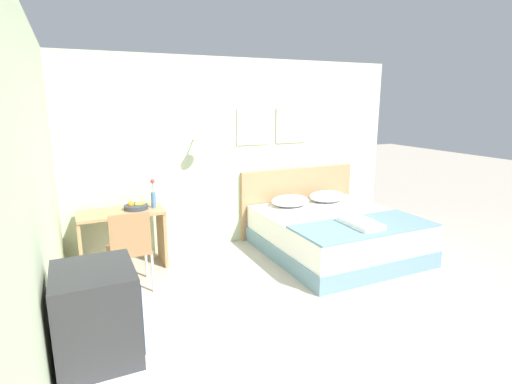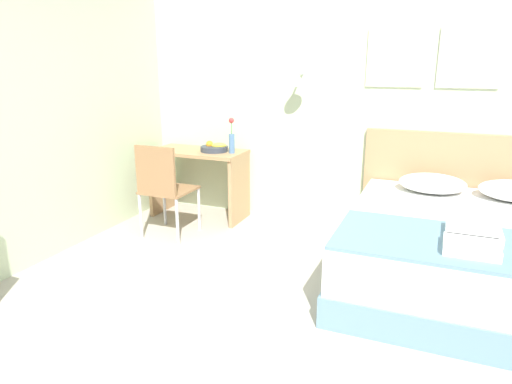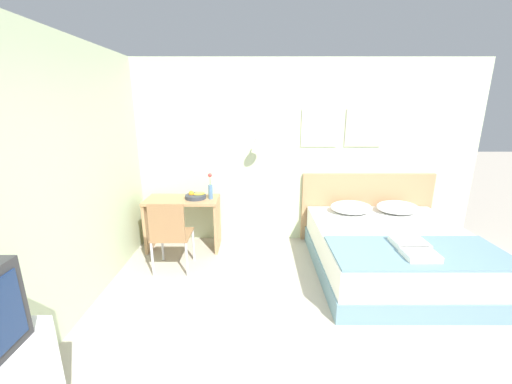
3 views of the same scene
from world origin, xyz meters
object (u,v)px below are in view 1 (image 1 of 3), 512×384
at_px(pillow_left, 290,201).
at_px(folded_towel_mid_bed, 368,226).
at_px(pillow_right, 327,196).
at_px(fruit_bowl, 136,206).
at_px(throw_blanket, 364,226).
at_px(desk_chair, 130,245).
at_px(bed, 336,234).
at_px(television, 97,313).
at_px(headboard, 298,200).
at_px(desk, 122,230).
at_px(folded_towel_near_foot, 355,220).
at_px(flower_vase, 153,196).

xyz_separation_m(pillow_left, folded_towel_mid_bed, (0.27, -1.41, -0.02)).
distance_m(pillow_right, fruit_bowl, 2.86).
distance_m(throw_blanket, desk_chair, 2.78).
distance_m(bed, television, 3.92).
xyz_separation_m(bed, headboard, (0.00, 1.02, 0.25)).
distance_m(headboard, pillow_left, 0.47).
xyz_separation_m(fruit_bowl, television, (-0.64, -2.92, 0.21)).
xyz_separation_m(throw_blanket, desk_chair, (-2.72, 0.58, -0.01)).
height_order(desk_chair, television, television).
height_order(throw_blanket, desk, desk).
distance_m(pillow_left, folded_towel_mid_bed, 1.43).
bearing_deg(desk, desk_chair, -89.97).
xyz_separation_m(folded_towel_near_foot, desk_chair, (-2.68, 0.44, -0.06)).
bearing_deg(flower_vase, throw_blanket, -28.87).
xyz_separation_m(throw_blanket, flower_vase, (-2.31, 1.27, 0.33)).
relative_size(fruit_bowl, flower_vase, 0.79).
bearing_deg(fruit_bowl, pillow_right, -0.48).
xyz_separation_m(desk, flower_vase, (0.41, -0.01, 0.39)).
bearing_deg(throw_blanket, pillow_left, 104.53).
relative_size(desk_chair, flower_vase, 2.51).
xyz_separation_m(folded_towel_near_foot, television, (-3.13, -1.77, 0.39)).
distance_m(desk_chair, television, 2.30).
bearing_deg(folded_towel_mid_bed, desk_chair, 164.91).
bearing_deg(television, headboard, 45.48).
height_order(headboard, television, television).
height_order(pillow_left, folded_towel_near_foot, pillow_left).
bearing_deg(fruit_bowl, folded_towel_near_foot, -24.86).
xyz_separation_m(headboard, desk_chair, (-2.72, -1.01, 0.02)).
xyz_separation_m(desk, television, (-0.44, -2.91, 0.49)).
bearing_deg(headboard, television, -134.52).
relative_size(headboard, flower_vase, 5.30).
relative_size(pillow_left, folded_towel_mid_bed, 1.83).
height_order(throw_blanket, flower_vase, flower_vase).
bearing_deg(folded_towel_mid_bed, fruit_bowl, 149.92).
xyz_separation_m(pillow_left, flower_vase, (-1.98, 0.01, 0.27)).
xyz_separation_m(pillow_left, fruit_bowl, (-2.20, 0.02, 0.16)).
distance_m(bed, folded_towel_near_foot, 0.55).
bearing_deg(folded_towel_near_foot, headboard, 88.55).
bearing_deg(television, flower_vase, 73.65).
relative_size(pillow_left, desk_chair, 0.62).
xyz_separation_m(pillow_right, fruit_bowl, (-2.86, 0.02, 0.16)).
bearing_deg(bed, flower_vase, 163.08).
bearing_deg(desk_chair, folded_towel_mid_bed, -15.09).
bearing_deg(pillow_left, pillow_right, 0.00).
relative_size(throw_blanket, flower_vase, 4.83).
bearing_deg(pillow_right, pillow_left, 180.00).
bearing_deg(bed, pillow_left, 115.24).
distance_m(throw_blanket, desk, 3.01).
bearing_deg(flower_vase, desk_chair, -120.37).
height_order(folded_towel_mid_bed, flower_vase, flower_vase).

